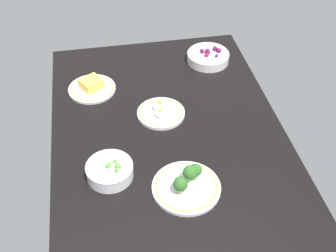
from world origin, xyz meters
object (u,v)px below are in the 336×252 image
object	(u,v)px
bowl_berries	(208,57)
plate_cheese	(92,87)
bowl_peas	(110,170)
plate_eggs	(161,112)
plate_broccoli	(187,184)

from	to	relation	value
bowl_berries	plate_cheese	bearing A→B (deg)	-77.00
bowl_peas	plate_cheese	distance (cm)	46.31
bowl_peas	plate_cheese	size ratio (longest dim) A/B	0.81
plate_eggs	plate_cheese	world-z (taller)	same
bowl_peas	bowl_berries	xyz separation A→B (cm)	(-57.67, 46.49, -0.35)
bowl_peas	plate_broccoli	xyz separation A→B (cm)	(9.33, 22.78, -0.79)
plate_eggs	bowl_berries	size ratio (longest dim) A/B	0.99
bowl_peas	bowl_berries	distance (cm)	74.08
bowl_peas	plate_broccoli	distance (cm)	24.63
bowl_berries	plate_broccoli	world-z (taller)	plate_broccoli
plate_broccoli	plate_cheese	bearing A→B (deg)	-154.84
plate_eggs	bowl_peas	distance (cm)	33.93
plate_eggs	plate_broccoli	size ratio (longest dim) A/B	0.82
plate_eggs	bowl_peas	world-z (taller)	bowl_peas
bowl_peas	bowl_berries	bearing A→B (deg)	141.13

